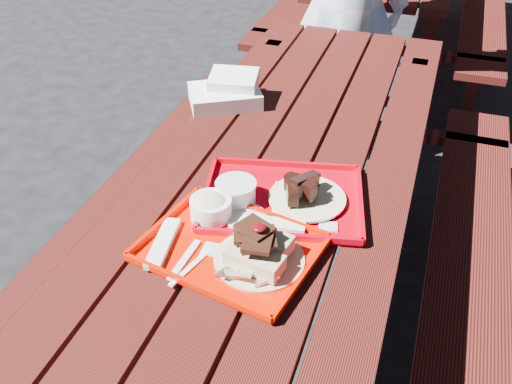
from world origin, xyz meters
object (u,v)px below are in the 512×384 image
(near_tray, at_px, (234,238))
(far_tray, at_px, (280,198))
(picnic_table_near, at_px, (272,234))
(person, at_px, (346,2))

(near_tray, xyz_separation_m, far_tray, (0.05, 0.19, -0.01))
(picnic_table_near, height_order, person, person)
(far_tray, bearing_deg, picnic_table_near, 116.14)
(picnic_table_near, relative_size, near_tray, 5.43)
(far_tray, xyz_separation_m, person, (-0.13, 1.50, 0.03))
(picnic_table_near, relative_size, person, 1.49)
(person, bearing_deg, near_tray, 87.15)
(picnic_table_near, xyz_separation_m, far_tray, (0.04, -0.09, 0.21))
(near_tray, distance_m, person, 1.70)
(near_tray, bearing_deg, person, 92.76)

